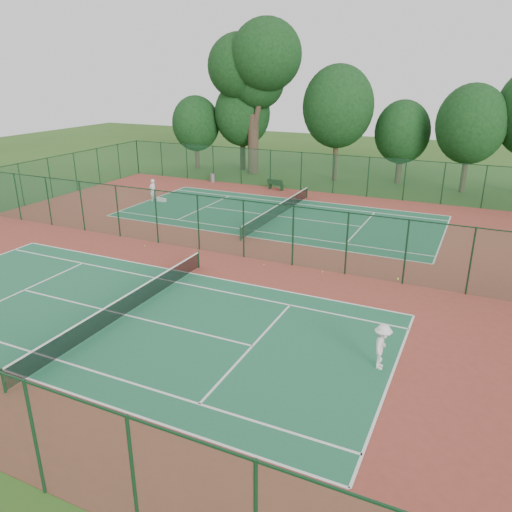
{
  "coord_description": "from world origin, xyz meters",
  "views": [
    {
      "loc": [
        13.97,
        -24.82,
        10.47
      ],
      "look_at": [
        3.93,
        -3.39,
        1.6
      ],
      "focal_mm": 35.0,
      "sensor_mm": 36.0,
      "label": 1
    }
  ],
  "objects_px": {
    "player_near": "(382,347)",
    "bench": "(276,184)",
    "player_far": "(153,190)",
    "trash_bin": "(213,178)",
    "big_tree": "(255,65)",
    "kit_bag": "(162,200)"
  },
  "relations": [
    {
      "from": "trash_bin",
      "to": "big_tree",
      "type": "xyz_separation_m",
      "value": [
        1.79,
        6.02,
        10.42
      ]
    },
    {
      "from": "player_near",
      "to": "bench",
      "type": "xyz_separation_m",
      "value": [
        -15.04,
        25.4,
        -0.38
      ]
    },
    {
      "from": "bench",
      "to": "kit_bag",
      "type": "distance_m",
      "value": 10.71
    },
    {
      "from": "kit_bag",
      "to": "bench",
      "type": "bearing_deg",
      "value": 52.76
    },
    {
      "from": "player_near",
      "to": "big_tree",
      "type": "relative_size",
      "value": 0.12
    },
    {
      "from": "player_far",
      "to": "kit_bag",
      "type": "bearing_deg",
      "value": 114.72
    },
    {
      "from": "player_far",
      "to": "big_tree",
      "type": "relative_size",
      "value": 0.12
    },
    {
      "from": "player_far",
      "to": "bench",
      "type": "distance_m",
      "value": 11.31
    },
    {
      "from": "player_near",
      "to": "trash_bin",
      "type": "relative_size",
      "value": 2.14
    },
    {
      "from": "player_near",
      "to": "bench",
      "type": "bearing_deg",
      "value": 26.5
    },
    {
      "from": "kit_bag",
      "to": "big_tree",
      "type": "relative_size",
      "value": 0.05
    },
    {
      "from": "player_near",
      "to": "player_far",
      "type": "height_order",
      "value": "player_far"
    },
    {
      "from": "kit_bag",
      "to": "trash_bin",
      "type": "bearing_deg",
      "value": 93.35
    },
    {
      "from": "player_far",
      "to": "bench",
      "type": "xyz_separation_m",
      "value": [
        7.73,
        8.24,
        -0.43
      ]
    },
    {
      "from": "player_near",
      "to": "trash_bin",
      "type": "bearing_deg",
      "value": 36.24
    },
    {
      "from": "trash_bin",
      "to": "kit_bag",
      "type": "xyz_separation_m",
      "value": [
        -0.08,
        -8.54,
        -0.26
      ]
    },
    {
      "from": "player_far",
      "to": "trash_bin",
      "type": "xyz_separation_m",
      "value": [
        0.77,
        8.72,
        -0.53
      ]
    },
    {
      "from": "trash_bin",
      "to": "bench",
      "type": "relative_size",
      "value": 0.5
    },
    {
      "from": "bench",
      "to": "big_tree",
      "type": "relative_size",
      "value": 0.11
    },
    {
      "from": "trash_bin",
      "to": "big_tree",
      "type": "distance_m",
      "value": 12.17
    },
    {
      "from": "trash_bin",
      "to": "player_far",
      "type": "bearing_deg",
      "value": -95.06
    },
    {
      "from": "player_near",
      "to": "trash_bin",
      "type": "xyz_separation_m",
      "value": [
        -22.0,
        25.88,
        -0.48
      ]
    }
  ]
}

